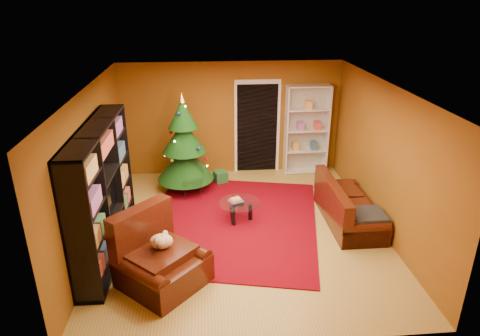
{
  "coord_description": "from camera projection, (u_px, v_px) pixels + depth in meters",
  "views": [
    {
      "loc": [
        -0.62,
        -6.73,
        4.03
      ],
      "look_at": [
        0.0,
        0.4,
        1.05
      ],
      "focal_mm": 32.0,
      "sensor_mm": 36.0,
      "label": 1
    }
  ],
  "objects": [
    {
      "name": "doorway",
      "position": [
        257.0,
        129.0,
        9.94
      ],
      "size": [
        1.06,
        0.6,
        2.16
      ],
      "primitive_type": null,
      "color": "black",
      "rests_on": "floor"
    },
    {
      "name": "rug",
      "position": [
        231.0,
        221.0,
        8.04
      ],
      "size": [
        3.85,
        4.25,
        0.02
      ],
      "primitive_type": "cube",
      "rotation": [
        0.0,
        0.0,
        -0.21
      ],
      "color": "#71020D",
      "rests_on": "floor"
    },
    {
      "name": "white_bookshelf",
      "position": [
        307.0,
        130.0,
        9.89
      ],
      "size": [
        0.99,
        0.37,
        2.14
      ],
      "primitive_type": null,
      "rotation": [
        0.0,
        0.0,
        0.01
      ],
      "color": "white",
      "rests_on": "floor"
    },
    {
      "name": "sofa",
      "position": [
        350.0,
        202.0,
        7.91
      ],
      "size": [
        0.85,
        1.88,
        0.81
      ],
      "primitive_type": null,
      "rotation": [
        0.0,
        0.0,
        1.57
      ],
      "color": "#351107",
      "rests_on": "rug"
    },
    {
      "name": "ceiling",
      "position": [
        242.0,
        86.0,
        6.78
      ],
      "size": [
        5.0,
        5.5,
        0.05
      ],
      "primitive_type": "cube",
      "color": "silver",
      "rests_on": "wall_back"
    },
    {
      "name": "media_unit",
      "position": [
        102.0,
        192.0,
        6.79
      ],
      "size": [
        0.47,
        2.8,
        2.14
      ],
      "primitive_type": null,
      "rotation": [
        0.0,
        0.0,
        -0.01
      ],
      "color": "black",
      "rests_on": "floor"
    },
    {
      "name": "wall_back",
      "position": [
        231.0,
        119.0,
        9.84
      ],
      "size": [
        5.0,
        0.05,
        2.6
      ],
      "primitive_type": "cube",
      "color": "brown",
      "rests_on": "ground"
    },
    {
      "name": "floor",
      "position": [
        242.0,
        231.0,
        7.8
      ],
      "size": [
        5.0,
        5.5,
        0.05
      ],
      "primitive_type": "cube",
      "color": "#A7873A",
      "rests_on": "ground"
    },
    {
      "name": "christmas_tree",
      "position": [
        184.0,
        144.0,
        8.97
      ],
      "size": [
        1.48,
        1.48,
        2.15
      ],
      "primitive_type": null,
      "rotation": [
        0.0,
        0.0,
        0.27
      ],
      "color": "#0D3A0D",
      "rests_on": "floor"
    },
    {
      "name": "gift_box_red",
      "position": [
        183.0,
        171.0,
        10.04
      ],
      "size": [
        0.29,
        0.29,
        0.22
      ],
      "primitive_type": "cube",
      "rotation": [
        0.0,
        0.0,
        -0.42
      ],
      "color": "#A31126",
      "rests_on": "floor"
    },
    {
      "name": "gift_box_green",
      "position": [
        220.0,
        177.0,
        9.65
      ],
      "size": [
        0.34,
        0.34,
        0.27
      ],
      "primitive_type": "cube",
      "rotation": [
        0.0,
        0.0,
        0.35
      ],
      "color": "#1C5C2B",
      "rests_on": "floor"
    },
    {
      "name": "dog",
      "position": [
        161.0,
        241.0,
        6.17
      ],
      "size": [
        0.49,
        0.5,
        0.3
      ],
      "primitive_type": null,
      "rotation": [
        0.0,
        0.0,
        0.82
      ],
      "color": "beige",
      "rests_on": "armchair"
    },
    {
      "name": "wall_right",
      "position": [
        385.0,
        159.0,
        7.49
      ],
      "size": [
        0.05,
        5.5,
        2.6
      ],
      "primitive_type": "cube",
      "color": "brown",
      "rests_on": "ground"
    },
    {
      "name": "wall_left",
      "position": [
        91.0,
        168.0,
        7.09
      ],
      "size": [
        0.05,
        5.5,
        2.6
      ],
      "primitive_type": "cube",
      "color": "brown",
      "rests_on": "ground"
    },
    {
      "name": "armchair",
      "position": [
        162.0,
        257.0,
        6.19
      ],
      "size": [
        1.65,
        1.65,
        0.91
      ],
      "primitive_type": null,
      "rotation": [
        0.0,
        0.0,
        0.82
      ],
      "color": "#351107",
      "rests_on": "rug"
    },
    {
      "name": "coffee_table",
      "position": [
        239.0,
        211.0,
        8.02
      ],
      "size": [
        0.98,
        0.98,
        0.47
      ],
      "primitive_type": null,
      "rotation": [
        0.0,
        0.0,
        0.36
      ],
      "color": "gray",
      "rests_on": "rug"
    },
    {
      "name": "gift_box_teal",
      "position": [
        177.0,
        180.0,
        9.4
      ],
      "size": [
        0.33,
        0.33,
        0.33
      ],
      "primitive_type": "cube",
      "rotation": [
        0.0,
        0.0,
        -0.01
      ],
      "color": "#14676F",
      "rests_on": "floor"
    },
    {
      "name": "acrylic_chair",
      "position": [
        194.0,
        180.0,
        8.85
      ],
      "size": [
        0.46,
        0.49,
        0.81
      ],
      "primitive_type": null,
      "rotation": [
        0.0,
        0.0,
        -0.1
      ],
      "color": "#66605B",
      "rests_on": "rug"
    }
  ]
}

